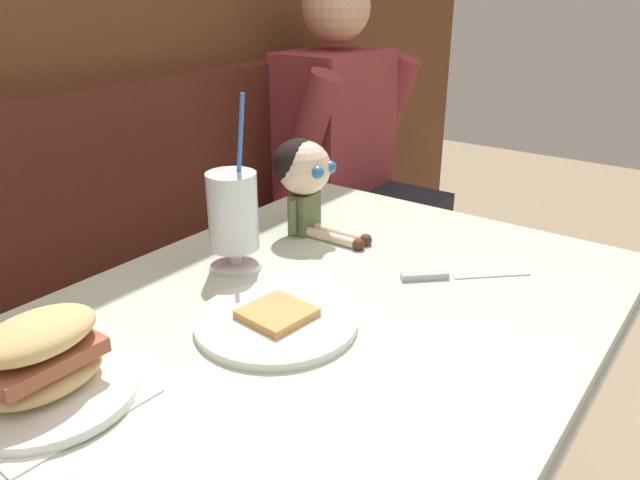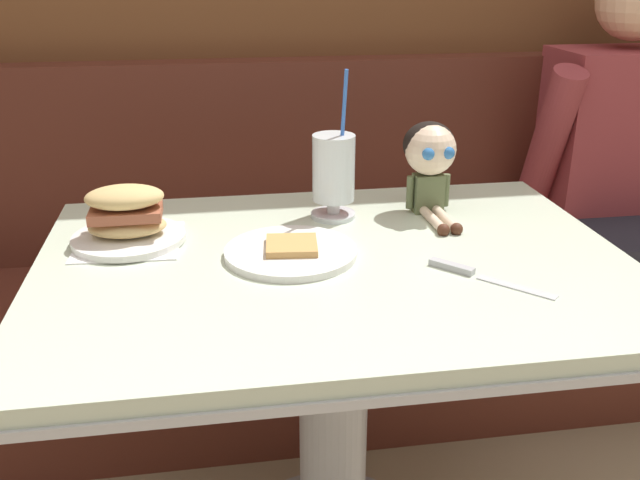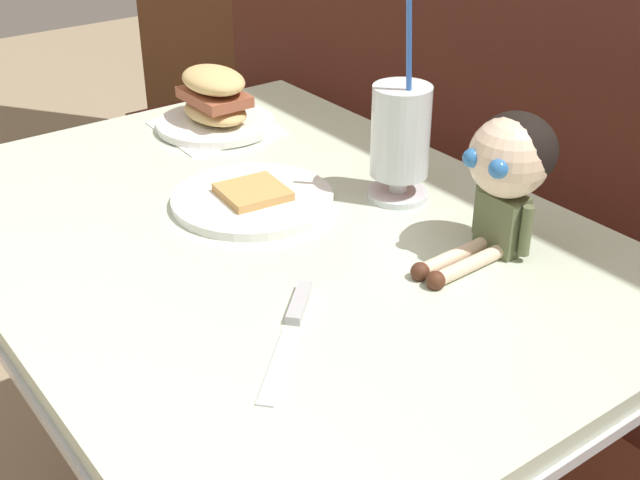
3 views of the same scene
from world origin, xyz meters
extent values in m
cube|color=#512319|center=(0.00, 0.77, 0.23)|extent=(2.60, 0.48, 0.45)
cube|color=#512319|center=(0.00, 0.96, 0.73)|extent=(2.60, 0.10, 0.55)
cube|color=beige|center=(0.00, 0.18, 0.72)|extent=(1.10, 0.80, 0.03)
cube|color=#B7BABF|center=(0.00, 0.18, 0.70)|extent=(1.11, 0.81, 0.02)
cylinder|color=#A5A8AD|center=(0.00, 0.18, 0.37)|extent=(0.14, 0.14, 0.65)
cylinder|color=white|center=(-0.08, 0.21, 0.75)|extent=(0.25, 0.25, 0.01)
cube|color=tan|center=(-0.08, 0.21, 0.76)|extent=(0.10, 0.10, 0.01)
cylinder|color=silver|center=(0.04, 0.40, 0.74)|extent=(0.10, 0.10, 0.01)
cylinder|color=silver|center=(0.04, 0.40, 0.77)|extent=(0.03, 0.03, 0.03)
cylinder|color=silver|center=(0.04, 0.40, 0.85)|extent=(0.09, 0.09, 0.14)
cylinder|color=pink|center=(0.04, 0.40, 0.84)|extent=(0.08, 0.08, 0.12)
cylinder|color=blue|center=(0.05, 0.39, 0.95)|extent=(0.02, 0.03, 0.22)
cube|color=white|center=(-0.39, 0.32, 0.74)|extent=(0.21, 0.21, 0.00)
cylinder|color=white|center=(-0.39, 0.32, 0.75)|extent=(0.22, 0.22, 0.01)
ellipsoid|color=tan|center=(-0.39, 0.32, 0.77)|extent=(0.15, 0.10, 0.04)
cube|color=#995138|center=(-0.39, 0.32, 0.80)|extent=(0.14, 0.09, 0.02)
ellipsoid|color=tan|center=(-0.39, 0.32, 0.83)|extent=(0.15, 0.10, 0.04)
cube|color=silver|center=(0.28, 0.01, 0.74)|extent=(0.11, 0.12, 0.00)
cube|color=#B2B5BA|center=(0.20, 0.10, 0.75)|extent=(0.07, 0.07, 0.01)
cube|color=#5B6642|center=(0.25, 0.40, 0.78)|extent=(0.07, 0.04, 0.08)
sphere|color=beige|center=(0.25, 0.40, 0.88)|extent=(0.11, 0.11, 0.11)
ellipsoid|color=black|center=(0.25, 0.42, 0.89)|extent=(0.12, 0.11, 0.10)
sphere|color=#2D6BB2|center=(0.23, 0.35, 0.88)|extent=(0.03, 0.03, 0.03)
sphere|color=#2D6BB2|center=(0.27, 0.36, 0.88)|extent=(0.03, 0.03, 0.03)
cylinder|color=beige|center=(0.24, 0.32, 0.75)|extent=(0.02, 0.12, 0.02)
cylinder|color=beige|center=(0.26, 0.32, 0.75)|extent=(0.02, 0.12, 0.02)
sphere|color=#4C2819|center=(0.24, 0.26, 0.75)|extent=(0.03, 0.03, 0.03)
sphere|color=#4C2819|center=(0.27, 0.26, 0.75)|extent=(0.03, 0.03, 0.03)
cylinder|color=#5B6642|center=(0.21, 0.40, 0.79)|extent=(0.02, 0.02, 0.07)
cylinder|color=#5B6642|center=(0.29, 0.40, 0.79)|extent=(0.02, 0.02, 0.07)
camera|label=1|loc=(-0.69, -0.33, 1.23)|focal=34.44mm
camera|label=2|loc=(-0.22, -1.00, 1.26)|focal=39.35mm
camera|label=3|loc=(0.91, -0.40, 1.32)|focal=47.18mm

